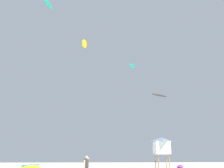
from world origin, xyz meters
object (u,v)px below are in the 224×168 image
Objects in this scene: kite_grounded_near at (31,167)px; kite_aloft_4 at (159,95)px; kite_aloft_0 at (132,66)px; kite_aloft_1 at (47,2)px; lifeguard_tower at (161,146)px; person_foreground at (86,166)px; person_midground at (87,161)px; kite_aloft_3 at (84,44)px; kite_grounded_mid at (180,166)px.

kite_grounded_near is 1.27× the size of kite_aloft_4.
kite_aloft_1 reaches higher than kite_aloft_0.
kite_aloft_4 reaches higher than kite_grounded_near.
kite_aloft_1 reaches higher than lifeguard_tower.
lifeguard_tower is 29.15m from kite_aloft_1.
person_foreground is 17.42m from kite_grounded_near.
person_midground is at bearing -137.36° from kite_aloft_4.
kite_grounded_near is 25.62m from kite_aloft_3.
kite_aloft_3 is at bearing 157.86° from kite_grounded_mid.
kite_aloft_0 is 11.00m from kite_aloft_4.
kite_aloft_0 is at bearing 92.39° from lifeguard_tower.
kite_grounded_mid is 16.72m from kite_aloft_4.
person_midground is 29.44m from kite_aloft_0.
person_midground is 22.86m from kite_aloft_4.
kite_grounded_near is at bearing -131.85° from kite_aloft_0.
kite_aloft_4 is (21.45, 12.44, -12.47)m from kite_aloft_1.
kite_grounded_mid is 0.90× the size of lifeguard_tower.
kite_grounded_near is at bearing -28.33° from person_foreground.
kite_grounded_near is at bearing -80.86° from kite_aloft_1.
lifeguard_tower is (-3.75, -4.01, 2.84)m from kite_grounded_mid.
kite_grounded_mid is (13.38, 19.09, -0.73)m from person_foreground.
kite_aloft_0 is at bearing -176.84° from person_midground.
kite_aloft_0 is at bearing 38.75° from kite_aloft_3.
kite_aloft_1 is at bearing -172.91° from kite_grounded_mid.
kite_aloft_0 reaches higher than person_foreground.
lifeguard_tower is at bearing -1.48° from kite_grounded_near.
kite_aloft_1 is at bearing -62.72° from person_midground.
kite_aloft_1 is 11.13m from kite_aloft_3.
kite_aloft_4 is (4.62, -5.30, -8.46)m from kite_aloft_0.
kite_grounded_near is 1.46× the size of kite_grounded_mid.
kite_grounded_mid is at bearing 46.88° from lifeguard_tower.
kite_aloft_1 is 27.75m from kite_aloft_4.
person_midground is (-0.49, 16.02, 0.06)m from person_foreground.
kite_aloft_1 reaches higher than person_midground.
person_midground is at bearing 3.81° from kite_grounded_near.
person_foreground is 0.42× the size of kite_aloft_3.
kite_aloft_3 is at bearing -141.25° from kite_aloft_0.
kite_aloft_1 reaches higher than kite_aloft_3.
person_midground is 0.46× the size of kite_grounded_mid.
kite_aloft_4 is at bearing 12.61° from kite_aloft_3.
person_foreground is 31.21m from kite_aloft_1.
kite_aloft_0 is 24.78m from kite_aloft_1.
kite_grounded_near is 1.76× the size of kite_aloft_0.
kite_aloft_4 is at bearing 89.60° from kite_grounded_mid.
kite_grounded_mid is 0.87× the size of kite_aloft_4.
lifeguard_tower reaches higher than person_midground.
kite_grounded_near is (-7.85, 15.54, -0.63)m from person_foreground.
lifeguard_tower is at bearing -41.30° from kite_aloft_3.
kite_aloft_1 is (-0.14, 0.90, 25.93)m from kite_grounded_near.
kite_grounded_mid is 0.85× the size of kite_aloft_1.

